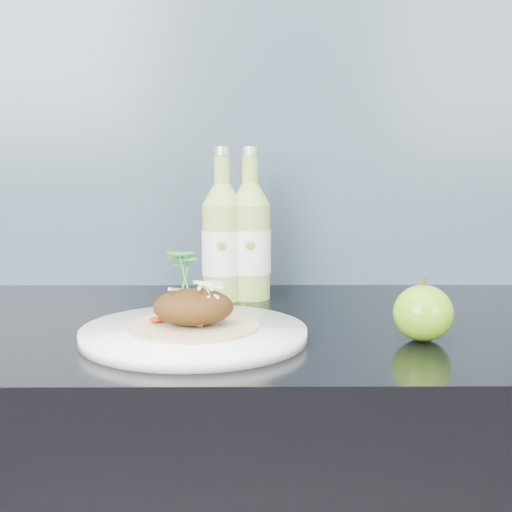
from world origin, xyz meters
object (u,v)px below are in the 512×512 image
object	(u,v)px
cider_bottle_right	(250,241)
green_apple	(423,313)
cider_bottle_left	(223,242)
dinner_plate	(194,334)

from	to	relation	value
cider_bottle_right	green_apple	bearing A→B (deg)	-47.63
green_apple	cider_bottle_right	world-z (taller)	cider_bottle_right
cider_bottle_left	dinner_plate	bearing A→B (deg)	-83.45
dinner_plate	cider_bottle_right	bearing A→B (deg)	75.07
dinner_plate	cider_bottle_left	distance (m)	0.28
green_apple	cider_bottle_right	bearing A→B (deg)	128.67
dinner_plate	green_apple	world-z (taller)	green_apple
dinner_plate	cider_bottle_left	world-z (taller)	cider_bottle_left
green_apple	cider_bottle_left	bearing A→B (deg)	134.69
green_apple	cider_bottle_left	size ratio (longest dim) A/B	0.33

